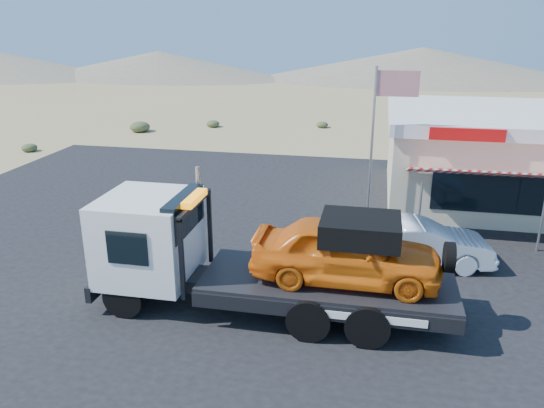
% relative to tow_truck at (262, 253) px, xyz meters
% --- Properties ---
extents(ground, '(120.00, 120.00, 0.00)m').
position_rel_tow_truck_xyz_m(ground, '(-2.09, 2.31, -1.70)').
color(ground, '#9B8458').
rests_on(ground, ground).
extents(asphalt_lot, '(32.00, 24.00, 0.02)m').
position_rel_tow_truck_xyz_m(asphalt_lot, '(-0.09, 5.31, -1.69)').
color(asphalt_lot, black).
rests_on(asphalt_lot, ground).
extents(tow_truck, '(9.45, 2.80, 3.16)m').
position_rel_tow_truck_xyz_m(tow_truck, '(0.00, 0.00, 0.00)').
color(tow_truck, black).
rests_on(tow_truck, asphalt_lot).
extents(white_sedan, '(4.80, 2.36, 1.51)m').
position_rel_tow_truck_xyz_m(white_sedan, '(4.29, 3.62, -0.92)').
color(white_sedan, silver).
rests_on(white_sedan, asphalt_lot).
extents(jerky_store, '(10.40, 9.97, 3.90)m').
position_rel_tow_truck_xyz_m(jerky_store, '(8.41, 11.29, 0.29)').
color(jerky_store, beige).
rests_on(jerky_store, asphalt_lot).
extents(flagpole, '(1.55, 0.10, 6.00)m').
position_rel_tow_truck_xyz_m(flagpole, '(2.84, 6.81, 2.07)').
color(flagpole, '#99999E').
rests_on(flagpole, asphalt_lot).
extents(desert_scrub, '(22.94, 30.52, 0.76)m').
position_rel_tow_truck_xyz_m(desert_scrub, '(-15.53, 12.12, -1.39)').
color(desert_scrub, '#3A4626').
rests_on(desert_scrub, ground).
extents(distant_hills, '(126.00, 48.00, 4.20)m').
position_rel_tow_truck_xyz_m(distant_hills, '(-11.86, 57.46, 0.19)').
color(distant_hills, '#726B59').
rests_on(distant_hills, ground).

